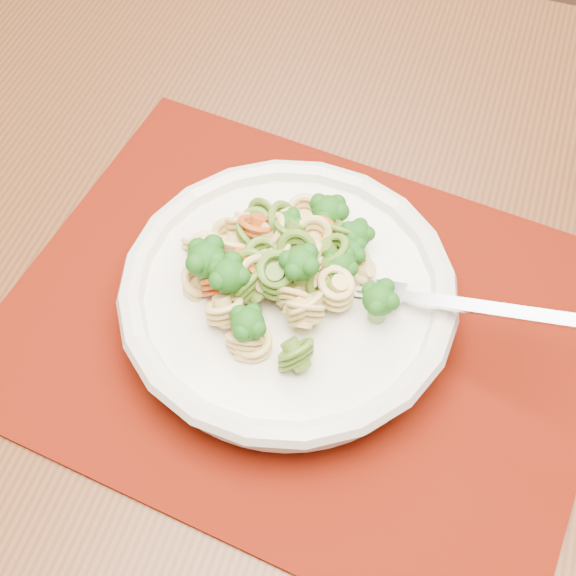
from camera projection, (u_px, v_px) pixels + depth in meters
The scene contains 5 objects.
dining_table at pixel (259, 331), 0.74m from camera, with size 1.46×1.11×0.73m.
placemat at pixel (303, 325), 0.62m from camera, with size 0.45×0.35×0.00m, color #570F03.
pasta_bowl at pixel (288, 296), 0.60m from camera, with size 0.25×0.25×0.05m.
pasta_broccoli_heap at pixel (288, 283), 0.58m from camera, with size 0.21×0.21×0.06m, color #E9C373, non-canonical shape.
fork at pixel (387, 294), 0.58m from camera, with size 0.19×0.02×0.01m, color silver, non-canonical shape.
Camera 1 is at (0.24, -0.50, 1.27)m, focal length 50.00 mm.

